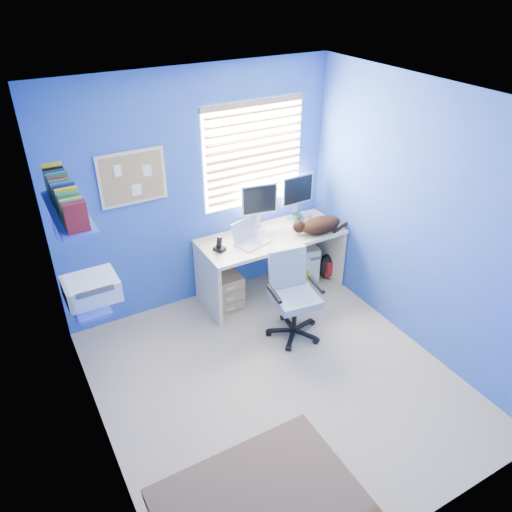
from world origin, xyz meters
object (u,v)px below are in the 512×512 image
tower_pc (305,259)px  office_chair (293,305)px  desk (271,264)px  cat (321,225)px  laptop (252,234)px

tower_pc → office_chair: bearing=-121.2°
desk → cat: (0.50, -0.20, 0.46)m
tower_pc → office_chair: 1.09m
laptop → tower_pc: bearing=-5.9°
desk → office_chair: size_ratio=1.79×
laptop → tower_pc: size_ratio=0.73×
office_chair → laptop: bearing=97.8°
tower_pc → office_chair: office_chair is taller
desk → office_chair: (-0.18, -0.72, -0.04)m
desk → office_chair: 0.75m
desk → laptop: size_ratio=4.83×
tower_pc → desk: bearing=-160.3°
laptop → tower_pc: (0.80, 0.15, -0.62)m
desk → cat: 0.71m
laptop → tower_pc: 1.02m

